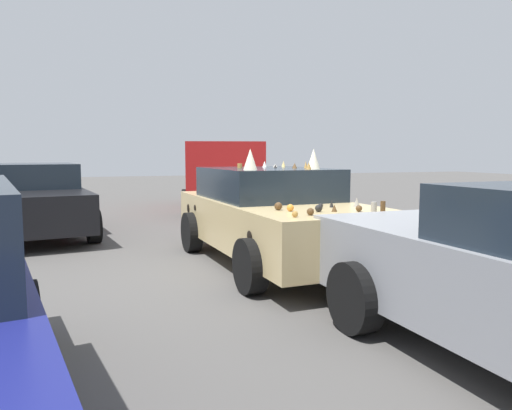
{
  "coord_description": "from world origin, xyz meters",
  "views": [
    {
      "loc": [
        -6.72,
        2.63,
        1.65
      ],
      "look_at": [
        0.0,
        0.3,
        0.9
      ],
      "focal_mm": 34.06,
      "sensor_mm": 36.0,
      "label": 1
    }
  ],
  "objects": [
    {
      "name": "art_car_decorated",
      "position": [
        0.07,
        0.0,
        0.74
      ],
      "size": [
        4.44,
        2.26,
        1.73
      ],
      "rotation": [
        0.0,
        0.0,
        3.2
      ],
      "color": "#D8BC7F",
      "rests_on": "ground"
    },
    {
      "name": "parked_sedan_behind_left",
      "position": [
        3.96,
        3.64,
        0.73
      ],
      "size": [
        4.51,
        2.44,
        1.45
      ],
      "rotation": [
        0.0,
        0.0,
        3.29
      ],
      "color": "black",
      "rests_on": "ground"
    },
    {
      "name": "ground_plane",
      "position": [
        0.0,
        0.0,
        0.0
      ],
      "size": [
        60.0,
        60.0,
        0.0
      ],
      "primitive_type": "plane",
      "color": "#514F4C"
    },
    {
      "name": "parked_van_near_right",
      "position": [
        7.29,
        -1.17,
        1.11
      ],
      "size": [
        5.55,
        3.13,
        1.95
      ],
      "rotation": [
        0.0,
        0.0,
        2.91
      ],
      "color": "#B21919",
      "rests_on": "ground"
    }
  ]
}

